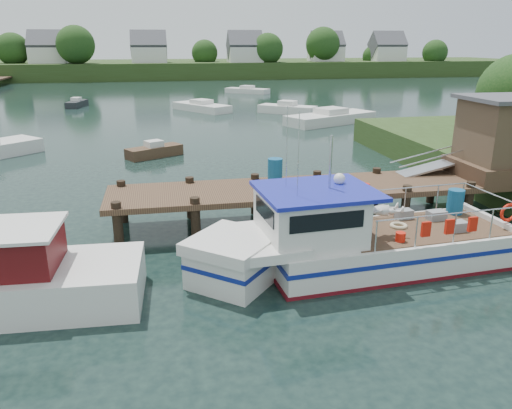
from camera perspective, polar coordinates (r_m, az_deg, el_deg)
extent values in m
plane|color=black|center=(18.53, 2.15, -2.22)|extent=(160.00, 160.00, 0.00)
cylinder|color=#332114|center=(29.54, 26.94, 6.59)|extent=(0.50, 0.50, 3.05)
cube|color=#2C421B|center=(101.12, -9.02, 15.05)|extent=(140.00, 24.00, 3.00)
cylinder|color=#332114|center=(98.97, -25.82, 13.88)|extent=(0.60, 0.60, 4.20)
sphere|color=#214117|center=(98.88, -26.07, 15.66)|extent=(5.54, 5.54, 5.54)
cylinder|color=#332114|center=(92.92, -19.69, 14.62)|extent=(0.60, 0.60, 4.80)
sphere|color=#214117|center=(92.83, -19.93, 16.80)|extent=(6.34, 6.34, 6.34)
cylinder|color=#332114|center=(94.06, -12.61, 14.69)|extent=(0.60, 0.60, 3.00)
sphere|color=#214117|center=(93.97, -12.71, 16.04)|extent=(3.96, 3.96, 3.96)
cylinder|color=#332114|center=(96.44, -5.83, 15.27)|extent=(0.60, 0.60, 3.60)
sphere|color=#214117|center=(96.35, -5.88, 16.86)|extent=(4.75, 4.75, 4.75)
cylinder|color=#332114|center=(94.16, 1.33, 15.47)|extent=(0.60, 0.60, 4.20)
sphere|color=#214117|center=(94.07, 1.35, 17.36)|extent=(5.54, 5.54, 5.54)
cylinder|color=#332114|center=(98.98, 7.55, 15.63)|extent=(0.60, 0.60, 4.80)
sphere|color=#214117|center=(98.90, 7.64, 17.69)|extent=(6.34, 6.34, 6.34)
cylinder|color=#332114|center=(104.82, 13.10, 14.97)|extent=(0.60, 0.60, 3.00)
sphere|color=#214117|center=(104.74, 13.18, 16.18)|extent=(3.96, 3.96, 3.96)
cylinder|color=#332114|center=(106.20, 19.62, 14.61)|extent=(0.60, 0.60, 3.60)
sphere|color=#214117|center=(106.11, 19.78, 16.04)|extent=(4.75, 4.75, 4.75)
cube|color=silver|center=(96.64, -22.57, 15.36)|extent=(6.00, 5.00, 3.00)
cube|color=#47474C|center=(96.61, -22.71, 16.47)|extent=(6.20, 5.09, 5.09)
cube|color=silver|center=(93.95, -12.09, 16.25)|extent=(6.00, 5.00, 3.00)
cube|color=#47474C|center=(93.92, -12.17, 17.41)|extent=(6.20, 5.09, 5.09)
cube|color=silver|center=(94.31, -1.27, 16.63)|extent=(6.00, 5.00, 3.00)
cube|color=#47474C|center=(94.28, -1.28, 17.79)|extent=(6.20, 5.09, 5.09)
cube|color=silver|center=(100.19, 7.97, 16.56)|extent=(6.00, 5.00, 3.00)
cube|color=#47474C|center=(100.16, 8.02, 17.65)|extent=(6.20, 5.09, 5.09)
cube|color=silver|center=(103.73, 14.71, 16.21)|extent=(6.00, 5.00, 3.00)
cube|color=#47474C|center=(103.71, 14.79, 17.26)|extent=(6.20, 5.09, 5.09)
cube|color=#4A3423|center=(18.66, 8.20, 1.95)|extent=(16.00, 3.00, 0.20)
cylinder|color=black|center=(16.72, -15.48, -2.82)|extent=(0.32, 0.32, 1.90)
cylinder|color=black|center=(19.17, -14.97, -0.09)|extent=(0.32, 0.32, 1.90)
cylinder|color=black|center=(16.68, -6.90, -2.32)|extent=(0.32, 0.32, 1.90)
cylinder|color=black|center=(19.14, -7.50, 0.35)|extent=(0.32, 0.32, 1.90)
cylinder|color=black|center=(17.01, 1.53, -1.78)|extent=(0.32, 0.32, 1.90)
cylinder|color=black|center=(19.43, -0.13, 0.79)|extent=(0.32, 0.32, 1.90)
cylinder|color=black|center=(17.70, 9.46, -1.23)|extent=(0.32, 0.32, 1.90)
cylinder|color=black|center=(20.03, 6.92, 1.19)|extent=(0.32, 0.32, 1.90)
cylinder|color=black|center=(18.69, 16.67, -0.71)|extent=(0.32, 0.32, 1.90)
cylinder|color=black|center=(20.91, 13.46, 1.54)|extent=(0.32, 0.32, 1.90)
cylinder|color=black|center=(19.95, 23.06, -0.24)|extent=(0.32, 0.32, 1.90)
cylinder|color=black|center=(22.05, 19.40, 1.85)|extent=(0.32, 0.32, 1.90)
cylinder|color=black|center=(23.39, 24.71, 2.11)|extent=(0.32, 0.32, 1.90)
cube|color=#4A3423|center=(21.85, 25.93, 3.76)|extent=(3.20, 3.00, 0.60)
cube|color=#4D3B2B|center=(21.59, 26.43, 7.35)|extent=(2.60, 2.60, 2.40)
cube|color=#47474C|center=(21.42, 26.92, 10.75)|extent=(3.00, 3.00, 0.15)
cube|color=#A5A8AD|center=(21.32, 19.51, 4.09)|extent=(3.34, 0.90, 0.79)
cylinder|color=silver|center=(20.88, 20.19, 5.15)|extent=(3.34, 0.05, 0.76)
cylinder|color=silver|center=(21.55, 19.12, 5.64)|extent=(3.34, 0.05, 0.76)
cube|color=slate|center=(17.38, 6.17, 1.71)|extent=(0.60, 0.40, 0.30)
cube|color=slate|center=(17.87, 9.06, 2.05)|extent=(0.60, 0.40, 0.30)
cylinder|color=red|center=(17.97, 12.38, 1.90)|extent=(0.30, 0.30, 0.28)
cylinder|color=navy|center=(18.87, 2.19, 4.00)|extent=(0.56, 0.56, 0.85)
cube|color=silver|center=(15.50, 14.37, -4.87)|extent=(7.17, 3.32, 1.07)
cube|color=silver|center=(13.90, -2.69, -7.02)|extent=(2.78, 2.78, 1.07)
cube|color=silver|center=(13.63, -2.73, -4.46)|extent=(3.04, 3.06, 0.33)
cube|color=silver|center=(13.86, 1.03, -4.17)|extent=(2.06, 2.79, 0.28)
cube|color=navy|center=(15.45, 14.41, -4.41)|extent=(7.26, 3.36, 0.13)
cube|color=navy|center=(13.85, -2.70, -6.52)|extent=(2.83, 2.83, 0.13)
cube|color=maroon|center=(15.69, 14.24, -6.51)|extent=(7.26, 3.35, 0.13)
cube|color=#4A3423|center=(15.87, 18.04, -2.55)|extent=(5.20, 2.89, 0.04)
cube|color=silver|center=(17.48, 24.82, -3.04)|extent=(0.40, 2.80, 1.26)
cube|color=silver|center=(14.05, 6.14, -1.40)|extent=(2.78, 2.61, 1.39)
cube|color=black|center=(12.90, 8.15, -1.97)|extent=(2.04, 0.19, 0.46)
cube|color=black|center=(15.04, 4.50, 1.09)|extent=(2.04, 0.19, 0.46)
cube|color=black|center=(13.55, 1.01, -0.79)|extent=(0.17, 1.67, 0.46)
cube|color=#1921A0|center=(13.89, 6.96, 1.56)|extent=(3.36, 2.93, 0.11)
cylinder|color=silver|center=(13.83, 8.52, 4.81)|extent=(0.08, 0.08, 1.49)
cylinder|color=silver|center=(12.92, 4.86, 5.70)|extent=(0.02, 0.02, 2.23)
cylinder|color=silver|center=(13.77, 3.53, 6.51)|extent=(0.02, 0.02, 2.23)
sphere|color=silver|center=(14.49, 9.51, 2.91)|extent=(0.36, 0.36, 0.33)
cylinder|color=silver|center=(14.69, 21.51, -0.97)|extent=(4.64, 0.40, 0.04)
cylinder|color=silver|center=(16.70, 16.37, 1.79)|extent=(4.64, 0.40, 0.04)
cylinder|color=silver|center=(17.08, 25.36, 1.11)|extent=(0.24, 2.55, 0.04)
cylinder|color=silver|center=(13.63, 13.56, -3.60)|extent=(0.04, 0.04, 0.88)
cylinder|color=silver|center=(15.77, 9.14, -0.32)|extent=(0.04, 0.04, 0.88)
cylinder|color=silver|center=(14.23, 17.84, -3.05)|extent=(0.04, 0.04, 0.88)
cylinder|color=silver|center=(16.30, 13.02, 0.04)|extent=(0.04, 0.04, 0.88)
cylinder|color=silver|center=(14.91, 21.75, -2.53)|extent=(0.04, 0.04, 0.88)
cylinder|color=silver|center=(16.89, 16.64, 0.38)|extent=(0.04, 0.04, 0.88)
cylinder|color=silver|center=(15.65, 25.31, -2.04)|extent=(0.04, 0.04, 0.88)
cylinder|color=silver|center=(17.55, 20.00, 0.69)|extent=(0.04, 0.04, 0.88)
cylinder|color=silver|center=(18.12, 22.53, 0.93)|extent=(0.04, 0.04, 0.88)
cube|color=slate|center=(15.92, 21.99, -2.33)|extent=(0.58, 0.41, 0.30)
cube|color=slate|center=(16.69, 19.92, -1.17)|extent=(0.58, 0.41, 0.30)
cube|color=slate|center=(16.47, 16.53, -1.06)|extent=(0.54, 0.39, 0.30)
cylinder|color=navy|center=(17.43, 21.82, 0.29)|extent=(0.56, 0.56, 0.82)
cylinder|color=red|center=(14.59, 16.18, -3.60)|extent=(0.30, 0.30, 0.28)
torus|color=#BFB28C|center=(15.70, 15.99, -2.35)|extent=(0.56, 0.56, 0.11)
torus|color=red|center=(16.68, 26.90, -0.84)|extent=(0.58, 0.14, 0.58)
cube|color=red|center=(14.34, 18.85, -2.69)|extent=(0.27, 0.11, 0.42)
cube|color=red|center=(14.76, 21.25, -2.37)|extent=(0.27, 0.11, 0.42)
cube|color=red|center=(15.21, 23.51, -2.07)|extent=(0.27, 0.11, 0.42)
imported|color=silver|center=(14.54, 13.40, -0.63)|extent=(0.44, 0.62, 1.64)
cube|color=silver|center=(14.24, -27.22, -8.51)|extent=(7.12, 2.90, 1.08)
cube|color=#4E0D0E|center=(13.68, -25.70, -4.65)|extent=(2.03, 2.03, 1.02)
cube|color=silver|center=(13.49, -26.01, -2.54)|extent=(2.25, 2.25, 0.09)
cube|color=#4A3423|center=(29.96, -11.54, 5.94)|extent=(3.42, 2.61, 0.61)
cube|color=silver|center=(29.87, -11.60, 6.80)|extent=(1.19, 1.15, 0.39)
cube|color=silver|center=(67.01, -1.00, 12.87)|extent=(5.74, 5.03, 0.62)
cube|color=silver|center=(66.97, -1.00, 13.27)|extent=(2.11, 2.07, 0.40)
cube|color=silver|center=(47.70, 3.60, 10.79)|extent=(5.39, 4.76, 0.76)
cube|color=silver|center=(47.63, 3.61, 11.47)|extent=(1.99, 1.95, 0.49)
cube|color=silver|center=(42.19, 8.52, 9.70)|extent=(8.44, 5.90, 0.80)
cube|color=silver|center=(42.11, 8.56, 10.52)|extent=(2.86, 2.70, 0.52)
cube|color=silver|center=(49.72, -6.23, 10.98)|extent=(5.49, 6.60, 0.70)
cube|color=silver|center=(49.66, -6.25, 11.59)|extent=(2.31, 2.38, 0.45)
cube|color=black|center=(55.71, -19.80, 10.76)|extent=(1.93, 3.73, 0.62)
cube|color=silver|center=(55.66, -19.85, 11.24)|extent=(1.04, 1.15, 0.40)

